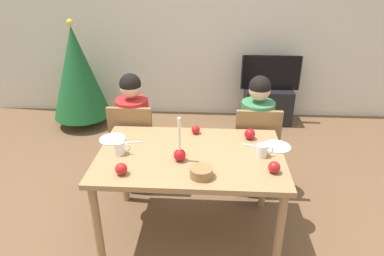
{
  "coord_description": "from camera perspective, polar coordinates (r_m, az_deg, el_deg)",
  "views": [
    {
      "loc": [
        0.15,
        -2.25,
        2.06
      ],
      "look_at": [
        0.0,
        0.2,
        0.87
      ],
      "focal_mm": 32.31,
      "sensor_mm": 36.0,
      "label": 1
    }
  ],
  "objects": [
    {
      "name": "apple_near_candle",
      "position": [
        2.84,
        9.51,
        -0.99
      ],
      "size": [
        0.09,
        0.09,
        0.09
      ],
      "primitive_type": "sphere",
      "color": "#B5121A",
      "rests_on": "dining_table"
    },
    {
      "name": "fork_right",
      "position": [
        2.75,
        10.13,
        -2.92
      ],
      "size": [
        0.18,
        0.06,
        0.01
      ],
      "primitive_type": "cube",
      "rotation": [
        0.0,
        0.0,
        -0.24
      ],
      "color": "silver",
      "rests_on": "dining_table"
    },
    {
      "name": "apple_far_edge",
      "position": [
        2.4,
        -11.61,
        -6.64
      ],
      "size": [
        0.08,
        0.08,
        0.08
      ],
      "primitive_type": "sphere",
      "color": "#B01C1B",
      "rests_on": "dining_table"
    },
    {
      "name": "mug_right",
      "position": [
        2.61,
        11.53,
        -3.67
      ],
      "size": [
        0.13,
        0.08,
        0.09
      ],
      "color": "silver",
      "rests_on": "dining_table"
    },
    {
      "name": "apple_by_right_mug",
      "position": [
        2.43,
        13.4,
        -6.31
      ],
      "size": [
        0.08,
        0.08,
        0.08
      ],
      "primitive_type": "sphere",
      "color": "#AB1B1D",
      "rests_on": "dining_table"
    },
    {
      "name": "person_right_child",
      "position": [
        3.28,
        10.42,
        -1.65
      ],
      "size": [
        0.3,
        0.3,
        1.17
      ],
      "color": "#33384C",
      "rests_on": "ground"
    },
    {
      "name": "person_left_child",
      "position": [
        3.33,
        -9.5,
        -1.12
      ],
      "size": [
        0.3,
        0.3,
        1.17
      ],
      "color": "#33384C",
      "rests_on": "ground"
    },
    {
      "name": "ground_plane",
      "position": [
        3.05,
        -0.23,
        -16.56
      ],
      "size": [
        7.68,
        7.68,
        0.0
      ],
      "primitive_type": "plane",
      "color": "brown"
    },
    {
      "name": "tv_stand",
      "position": [
        4.97,
        12.36,
        3.69
      ],
      "size": [
        0.64,
        0.4,
        0.48
      ],
      "primitive_type": "cube",
      "color": "black",
      "rests_on": "ground"
    },
    {
      "name": "candle_centerpiece",
      "position": [
        2.49,
        -2.06,
        -4.0
      ],
      "size": [
        0.09,
        0.09,
        0.34
      ],
      "color": "red",
      "rests_on": "dining_table"
    },
    {
      "name": "back_wall",
      "position": [
        4.91,
        1.74,
        16.9
      ],
      "size": [
        6.4,
        0.1,
        2.6
      ],
      "primitive_type": "cube",
      "color": "beige",
      "rests_on": "ground"
    },
    {
      "name": "plate_right",
      "position": [
        2.77,
        13.83,
        -3.01
      ],
      "size": [
        0.21,
        0.21,
        0.01
      ],
      "primitive_type": "cylinder",
      "color": "white",
      "rests_on": "dining_table"
    },
    {
      "name": "plate_left",
      "position": [
        2.88,
        -12.98,
        -1.8
      ],
      "size": [
        0.21,
        0.21,
        0.01
      ],
      "primitive_type": "cylinder",
      "color": "white",
      "rests_on": "dining_table"
    },
    {
      "name": "chair_right",
      "position": [
        3.28,
        10.4,
        -2.81
      ],
      "size": [
        0.4,
        0.4,
        0.9
      ],
      "color": "olive",
      "rests_on": "ground"
    },
    {
      "name": "tv",
      "position": [
        4.81,
        12.89,
        8.88
      ],
      "size": [
        0.79,
        0.05,
        0.46
      ],
      "color": "black",
      "rests_on": "tv_stand"
    },
    {
      "name": "apple_by_left_plate",
      "position": [
        2.89,
        0.6,
        -0.28
      ],
      "size": [
        0.07,
        0.07,
        0.07
      ],
      "primitive_type": "sphere",
      "color": "#AE1716",
      "rests_on": "dining_table"
    },
    {
      "name": "chair_left",
      "position": [
        3.33,
        -9.55,
        -2.25
      ],
      "size": [
        0.4,
        0.4,
        0.9
      ],
      "color": "olive",
      "rests_on": "ground"
    },
    {
      "name": "christmas_tree",
      "position": [
        4.83,
        -18.41,
        8.68
      ],
      "size": [
        0.76,
        0.76,
        1.42
      ],
      "color": "brown",
      "rests_on": "ground"
    },
    {
      "name": "dining_table",
      "position": [
        2.65,
        -0.26,
        -5.84
      ],
      "size": [
        1.4,
        0.9,
        0.75
      ],
      "color": "#99754C",
      "rests_on": "ground"
    },
    {
      "name": "mug_left",
      "position": [
        2.64,
        -11.9,
        -3.24
      ],
      "size": [
        0.13,
        0.09,
        0.1
      ],
      "color": "silver",
      "rests_on": "dining_table"
    },
    {
      "name": "fork_left",
      "position": [
        2.8,
        -10.05,
        -2.35
      ],
      "size": [
        0.18,
        0.03,
        0.01
      ],
      "primitive_type": "cube",
      "rotation": [
        0.0,
        0.0,
        0.11
      ],
      "color": "silver",
      "rests_on": "dining_table"
    },
    {
      "name": "bowl_walnuts",
      "position": [
        2.33,
        1.55,
        -7.32
      ],
      "size": [
        0.16,
        0.16,
        0.07
      ],
      "primitive_type": "cylinder",
      "color": "olive",
      "rests_on": "dining_table"
    }
  ]
}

